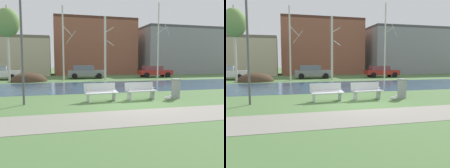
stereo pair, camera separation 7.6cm
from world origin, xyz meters
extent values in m
plane|color=#4C703D|center=(0.00, 10.00, 0.00)|extent=(120.00, 120.00, 0.00)
cube|color=gray|center=(0.00, -2.30, 0.01)|extent=(60.00, 2.23, 0.01)
cube|color=#33516B|center=(0.00, 7.80, 0.00)|extent=(80.00, 7.95, 0.01)
ellipsoid|color=#423021|center=(-5.60, 13.73, 0.00)|extent=(3.48, 2.72, 1.76)
cube|color=silver|center=(-1.03, 1.01, 0.45)|extent=(1.64, 0.63, 0.14)
cube|color=silver|center=(-1.06, 1.29, 0.67)|extent=(1.60, 0.23, 0.40)
cube|color=silver|center=(-1.69, 1.01, 0.23)|extent=(0.08, 0.43, 0.45)
cube|color=silver|center=(-0.39, 1.13, 0.23)|extent=(0.08, 0.43, 0.45)
cylinder|color=silver|center=(-1.69, 0.97, 0.59)|extent=(0.07, 0.28, 0.04)
cylinder|color=silver|center=(-0.38, 1.09, 0.59)|extent=(0.07, 0.28, 0.04)
cube|color=silver|center=(1.03, 1.01, 0.45)|extent=(1.64, 0.62, 0.05)
cube|color=silver|center=(1.01, 1.29, 0.67)|extent=(1.60, 0.23, 0.40)
cube|color=silver|center=(0.37, 1.01, 0.23)|extent=(0.08, 0.43, 0.45)
cube|color=silver|center=(1.68, 1.13, 0.23)|extent=(0.08, 0.43, 0.45)
cylinder|color=silver|center=(0.38, 0.97, 0.59)|extent=(0.07, 0.28, 0.04)
cylinder|color=silver|center=(1.68, 1.09, 0.59)|extent=(0.07, 0.28, 0.04)
cylinder|color=gray|center=(3.01, 1.11, 0.51)|extent=(0.46, 0.46, 1.01)
torus|color=#545557|center=(3.01, 1.11, 0.98)|extent=(0.49, 0.49, 0.04)
ellipsoid|color=white|center=(2.21, 0.52, 0.12)|extent=(0.38, 0.17, 0.17)
sphere|color=white|center=(2.38, 0.52, 0.21)|extent=(0.12, 0.12, 0.12)
cone|color=gold|center=(2.45, 0.52, 0.21)|extent=(0.07, 0.04, 0.04)
cylinder|color=gold|center=(2.23, 0.49, 0.05)|extent=(0.01, 0.01, 0.10)
cylinder|color=gold|center=(2.23, 0.56, 0.05)|extent=(0.01, 0.01, 0.10)
cylinder|color=#4C4C51|center=(-4.55, 1.05, 2.43)|extent=(0.10, 0.10, 4.85)
cylinder|color=beige|center=(-7.22, 13.03, 3.51)|extent=(0.19, 0.19, 7.02)
ellipsoid|color=#668947|center=(-7.22, 13.03, 5.48)|extent=(2.17, 2.17, 2.60)
cylinder|color=beige|center=(-2.26, 13.65, 3.73)|extent=(0.16, 0.16, 7.45)
cylinder|color=beige|center=(-1.45, 14.21, 4.45)|extent=(0.95, 1.36, 1.21)
cylinder|color=beige|center=(-1.77, 13.16, 4.89)|extent=(0.90, 0.88, 0.78)
cylinder|color=beige|center=(2.15, 14.14, 3.35)|extent=(0.23, 0.23, 6.71)
cylinder|color=beige|center=(2.69, 14.50, 5.35)|extent=(0.77, 1.07, 0.52)
cylinder|color=beige|center=(2.62, 13.66, 3.88)|extent=(0.98, 0.96, 0.48)
cylinder|color=beige|center=(8.13, 13.71, 4.19)|extent=(0.16, 0.16, 8.38)
cylinder|color=beige|center=(8.77, 14.14, 5.46)|extent=(0.83, 1.17, 0.79)
cylinder|color=beige|center=(8.85, 12.97, 5.31)|extent=(1.34, 1.30, 1.08)
cube|color=silver|center=(-8.88, 16.88, 0.66)|extent=(4.46, 2.01, 0.68)
cylinder|color=black|center=(-7.39, 17.65, 0.32)|extent=(0.65, 0.26, 0.64)
cylinder|color=black|center=(-7.50, 15.93, 0.32)|extent=(0.65, 0.26, 0.64)
cube|color=slate|center=(0.49, 16.85, 0.64)|extent=(4.34, 2.12, 0.64)
cube|color=slate|center=(0.15, 16.87, 1.25)|extent=(2.47, 1.78, 0.58)
cylinder|color=black|center=(1.94, 17.68, 0.32)|extent=(0.65, 0.26, 0.64)
cylinder|color=black|center=(1.82, 15.84, 0.32)|extent=(0.65, 0.26, 0.64)
cylinder|color=black|center=(-0.84, 17.86, 0.32)|extent=(0.65, 0.26, 0.64)
cylinder|color=black|center=(-0.97, 16.02, 0.32)|extent=(0.65, 0.26, 0.64)
cube|color=maroon|center=(9.21, 16.69, 0.61)|extent=(4.29, 1.99, 0.58)
cube|color=brown|center=(8.88, 16.71, 1.16)|extent=(2.44, 1.66, 0.51)
cylinder|color=black|center=(10.65, 17.45, 0.32)|extent=(0.65, 0.26, 0.64)
cylinder|color=black|center=(10.53, 15.74, 0.32)|extent=(0.65, 0.26, 0.64)
cylinder|color=black|center=(7.89, 17.63, 0.32)|extent=(0.65, 0.26, 0.64)
cylinder|color=black|center=(7.78, 15.92, 0.32)|extent=(0.65, 0.26, 0.64)
cube|color=#BCAD8E|center=(-9.21, 25.19, 2.54)|extent=(11.10, 6.06, 5.09)
cube|color=#675F4E|center=(-9.21, 25.19, 5.29)|extent=(11.10, 6.06, 0.40)
cube|color=brown|center=(3.22, 26.51, 4.13)|extent=(12.63, 6.11, 8.25)
cube|color=#4E2C21|center=(3.22, 26.51, 8.45)|extent=(12.63, 6.11, 0.40)
cube|color=gray|center=(19.42, 25.90, 3.62)|extent=(17.10, 8.09, 7.25)
cube|color=#48484B|center=(19.42, 25.90, 7.45)|extent=(17.10, 8.09, 0.40)
camera|label=1|loc=(-3.24, -9.45, 1.89)|focal=35.92mm
camera|label=2|loc=(-3.16, -9.47, 1.89)|focal=35.92mm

